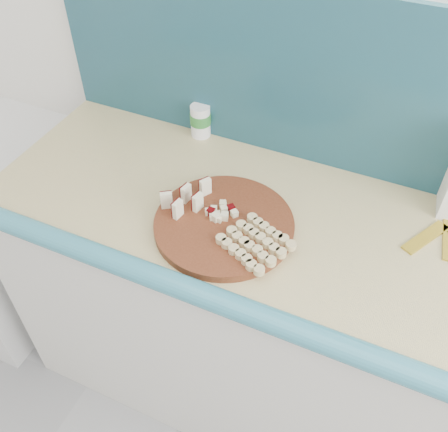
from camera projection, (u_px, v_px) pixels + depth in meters
kitchen_counter at (354, 349)px, 1.56m from camera, size 2.20×0.63×0.91m
backsplash at (434, 109)px, 1.25m from camera, size 2.20×0.02×0.50m
cutting_board at (224, 225)px, 1.29m from camera, size 0.48×0.48×0.02m
apple_wedges at (186, 198)px, 1.31m from camera, size 0.10×0.14×0.05m
apple_chunks at (218, 214)px, 1.29m from camera, size 0.06×0.06×0.02m
banana_slices at (255, 243)px, 1.22m from camera, size 0.19×0.18×0.02m
canister at (200, 120)px, 1.55m from camera, size 0.06×0.06×0.11m
banana_peel at (448, 243)px, 1.26m from camera, size 0.22×0.18×0.01m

